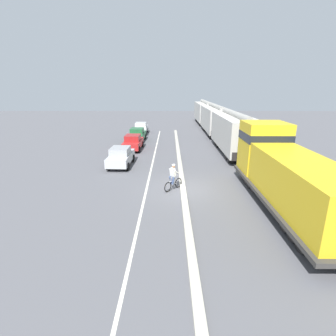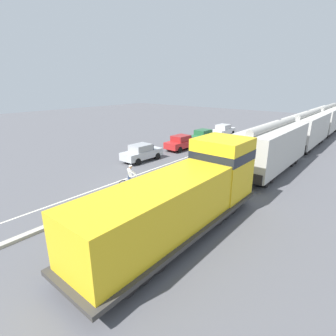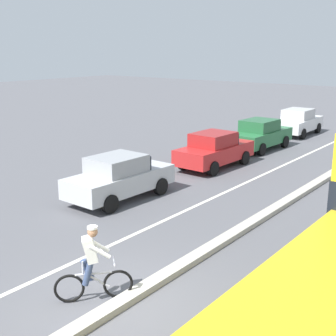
% 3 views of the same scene
% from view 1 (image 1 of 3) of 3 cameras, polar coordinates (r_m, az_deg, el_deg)
% --- Properties ---
extents(ground_plane, '(120.00, 120.00, 0.00)m').
position_cam_1_polar(ground_plane, '(17.41, 3.24, -4.53)').
color(ground_plane, '#56565B').
extents(median_curb, '(0.36, 36.00, 0.16)m').
position_cam_1_polar(median_curb, '(23.07, 2.54, 1.16)').
color(median_curb, '#B2AD9E').
rests_on(median_curb, ground).
extents(lane_stripe, '(0.14, 36.00, 0.01)m').
position_cam_1_polar(lane_stripe, '(23.13, -3.42, 0.99)').
color(lane_stripe, silver).
rests_on(lane_stripe, ground).
extents(locomotive, '(3.10, 11.61, 4.20)m').
position_cam_1_polar(locomotive, '(16.14, 23.91, -1.03)').
color(locomotive, gold).
rests_on(locomotive, ground).
extents(hopper_car_lead, '(2.90, 10.60, 4.18)m').
position_cam_1_polar(hopper_car_lead, '(27.34, 14.15, 7.47)').
color(hopper_car_lead, '#BBB8B0').
rests_on(hopper_car_lead, ground).
extents(hopper_car_middle, '(2.90, 10.60, 4.18)m').
position_cam_1_polar(hopper_car_middle, '(38.60, 10.17, 10.40)').
color(hopper_car_middle, '#BBB8B1').
rests_on(hopper_car_middle, ground).
extents(hopper_car_trailing, '(2.90, 10.60, 4.18)m').
position_cam_1_polar(hopper_car_trailing, '(50.02, 7.97, 11.98)').
color(hopper_car_trailing, beige).
rests_on(hopper_car_trailing, ground).
extents(parked_car_silver, '(1.94, 4.25, 1.62)m').
position_cam_1_polar(parked_car_silver, '(22.62, -10.25, 2.50)').
color(parked_car_silver, '#B7BABF').
rests_on(parked_car_silver, ground).
extents(parked_car_red, '(1.94, 4.26, 1.62)m').
position_cam_1_polar(parked_car_red, '(28.38, -7.61, 5.59)').
color(parked_car_red, red).
rests_on(parked_car_red, ground).
extents(parked_car_green, '(1.96, 4.26, 1.62)m').
position_cam_1_polar(parked_car_green, '(33.07, -6.70, 7.25)').
color(parked_car_green, '#286B3D').
rests_on(parked_car_green, ground).
extents(parked_car_white, '(1.88, 4.23, 1.62)m').
position_cam_1_polar(parked_car_white, '(38.41, -5.89, 8.64)').
color(parked_car_white, silver).
rests_on(parked_car_white, ground).
extents(cyclist, '(1.17, 1.33, 1.71)m').
position_cam_1_polar(cyclist, '(16.96, 1.11, -2.16)').
color(cyclist, black).
rests_on(cyclist, ground).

